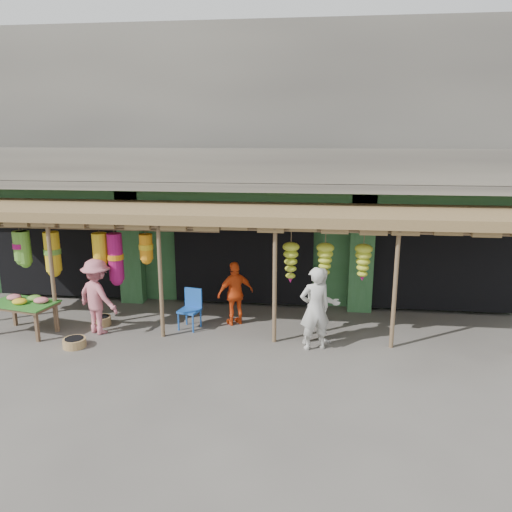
# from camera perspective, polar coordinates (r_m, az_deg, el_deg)

# --- Properties ---
(ground) EXTENTS (80.00, 80.00, 0.00)m
(ground) POSITION_cam_1_polar(r_m,az_deg,el_deg) (11.38, -2.92, -9.11)
(ground) COLOR #514C47
(ground) RESTS_ON ground
(building) EXTENTS (16.40, 6.80, 7.00)m
(building) POSITION_cam_1_polar(r_m,az_deg,el_deg) (15.33, 0.00, 9.86)
(building) COLOR gray
(building) RESTS_ON ground
(awning) EXTENTS (14.00, 2.70, 2.79)m
(awning) POSITION_cam_1_polar(r_m,az_deg,el_deg) (11.45, -3.30, 4.43)
(awning) COLOR brown
(awning) RESTS_ON ground
(flower_table) EXTENTS (1.58, 1.12, 0.86)m
(flower_table) POSITION_cam_1_polar(r_m,az_deg,el_deg) (12.43, -24.91, -4.99)
(flower_table) COLOR brown
(flower_table) RESTS_ON ground
(blue_chair) EXTENTS (0.54, 0.55, 0.93)m
(blue_chair) POSITION_cam_1_polar(r_m,az_deg,el_deg) (11.76, -7.43, -5.73)
(blue_chair) COLOR blue
(blue_chair) RESTS_ON ground
(basket_mid) EXTENTS (0.60, 0.60, 0.19)m
(basket_mid) POSITION_cam_1_polar(r_m,az_deg,el_deg) (11.46, -20.03, -9.29)
(basket_mid) COLOR olive
(basket_mid) RESTS_ON ground
(basket_right) EXTENTS (0.61, 0.61, 0.21)m
(basket_right) POSITION_cam_1_polar(r_m,az_deg,el_deg) (12.49, -17.27, -7.09)
(basket_right) COLOR #AB734F
(basket_right) RESTS_ON ground
(person_front) EXTENTS (0.76, 0.63, 1.79)m
(person_front) POSITION_cam_1_polar(r_m,az_deg,el_deg) (10.48, 6.74, -6.00)
(person_front) COLOR beige
(person_front) RESTS_ON ground
(person_right) EXTENTS (0.99, 0.88, 1.69)m
(person_right) POSITION_cam_1_polar(r_m,az_deg,el_deg) (10.76, 7.47, -5.76)
(person_right) COLOR white
(person_right) RESTS_ON ground
(person_vendor) EXTENTS (0.96, 0.80, 1.53)m
(person_vendor) POSITION_cam_1_polar(r_m,az_deg,el_deg) (11.80, -2.36, -4.28)
(person_vendor) COLOR #EE4C16
(person_vendor) RESTS_ON ground
(person_shopper) EXTENTS (1.28, 1.07, 1.73)m
(person_shopper) POSITION_cam_1_polar(r_m,az_deg,el_deg) (11.81, -17.67, -4.43)
(person_shopper) COLOR #CC6C79
(person_shopper) RESTS_ON ground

